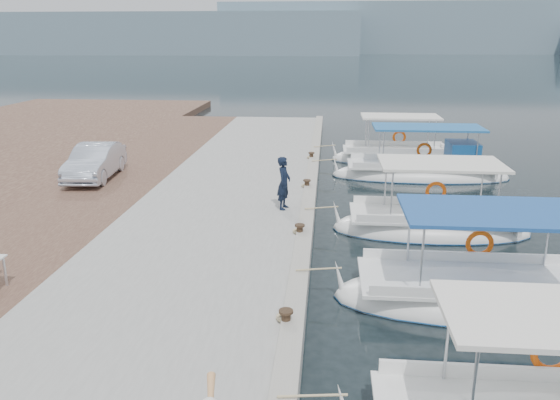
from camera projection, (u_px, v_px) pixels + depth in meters
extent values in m
plane|color=black|center=(310.00, 275.00, 13.97)|extent=(400.00, 400.00, 0.00)
cube|color=gray|center=(229.00, 205.00, 18.92)|extent=(6.00, 40.00, 0.50)
cube|color=#9D988B|center=(309.00, 198.00, 18.60)|extent=(0.44, 40.00, 0.12)
cube|color=brown|center=(90.00, 201.00, 19.34)|extent=(4.00, 40.00, 0.50)
cube|color=slate|center=(164.00, 34.00, 198.36)|extent=(140.00, 40.00, 14.00)
cube|color=slate|center=(434.00, 29.00, 208.48)|extent=(160.00, 40.00, 18.00)
cylinder|color=silver|center=(472.00, 399.00, 7.04)|extent=(0.05, 0.05, 1.60)
torus|color=#E9550C|center=(552.00, 354.00, 8.67)|extent=(0.68, 0.12, 0.68)
ellipsoid|color=white|center=(475.00, 301.00, 12.47)|extent=(6.46, 2.51, 1.30)
ellipsoid|color=#144C8F|center=(475.00, 302.00, 12.48)|extent=(6.49, 2.56, 0.22)
cube|color=white|center=(478.00, 281.00, 12.33)|extent=(5.30, 2.16, 0.08)
cube|color=#1F509C|center=(493.00, 212.00, 11.84)|extent=(3.88, 2.31, 0.08)
cylinder|color=silver|center=(422.00, 262.00, 11.32)|extent=(0.05, 0.05, 1.60)
torus|color=#E9550C|center=(480.00, 244.00, 13.31)|extent=(0.68, 0.12, 0.68)
ellipsoid|color=white|center=(430.00, 230.00, 17.02)|extent=(6.07, 2.38, 1.30)
ellipsoid|color=#144C8F|center=(430.00, 231.00, 17.03)|extent=(6.10, 2.43, 0.22)
cube|color=white|center=(432.00, 215.00, 16.88)|extent=(4.98, 2.05, 0.08)
cube|color=white|center=(441.00, 164.00, 16.40)|extent=(3.64, 2.19, 0.08)
cylinder|color=silver|center=(392.00, 197.00, 15.91)|extent=(0.05, 0.05, 1.60)
torus|color=#E9550C|center=(436.00, 192.00, 17.81)|extent=(0.68, 0.12, 0.68)
ellipsoid|color=white|center=(420.00, 177.00, 23.59)|extent=(7.55, 2.26, 1.30)
ellipsoid|color=#144C8F|center=(420.00, 177.00, 23.60)|extent=(7.59, 2.31, 0.22)
cube|color=white|center=(420.00, 165.00, 23.45)|extent=(6.19, 1.95, 0.08)
cube|color=#2165A9|center=(428.00, 127.00, 22.97)|extent=(4.53, 2.08, 0.08)
cylinder|color=silver|center=(383.00, 150.00, 22.55)|extent=(0.05, 0.05, 1.60)
torus|color=#E9550C|center=(424.00, 150.00, 24.32)|extent=(0.68, 0.12, 0.68)
cube|color=#144C8F|center=(462.00, 153.00, 23.15)|extent=(1.20, 1.59, 1.00)
ellipsoid|color=white|center=(394.00, 160.00, 26.76)|extent=(6.14, 2.30, 1.30)
ellipsoid|color=#144C8F|center=(394.00, 161.00, 26.77)|extent=(6.17, 2.34, 0.22)
cube|color=white|center=(395.00, 150.00, 26.62)|extent=(5.03, 1.97, 0.08)
cube|color=white|center=(400.00, 117.00, 26.14)|extent=(3.68, 2.11, 0.08)
cylinder|color=silver|center=(369.00, 137.00, 25.69)|extent=(0.05, 0.05, 1.60)
torus|color=#E9550C|center=(399.00, 137.00, 27.51)|extent=(0.68, 0.12, 0.68)
cylinder|color=black|center=(286.00, 318.00, 10.47)|extent=(0.18, 0.18, 0.30)
cylinder|color=black|center=(286.00, 311.00, 10.43)|extent=(0.28, 0.28, 0.05)
cylinder|color=black|center=(300.00, 230.00, 15.25)|extent=(0.18, 0.18, 0.30)
cylinder|color=black|center=(300.00, 225.00, 15.20)|extent=(0.28, 0.28, 0.05)
cylinder|color=black|center=(307.00, 184.00, 20.02)|extent=(0.18, 0.18, 0.30)
cylinder|color=black|center=(307.00, 180.00, 19.98)|extent=(0.28, 0.28, 0.05)
cylinder|color=black|center=(311.00, 156.00, 24.79)|extent=(0.18, 0.18, 0.30)
cylinder|color=black|center=(311.00, 153.00, 24.75)|extent=(0.28, 0.28, 0.05)
cone|color=#EAA566|center=(211.00, 396.00, 6.80)|extent=(0.24, 0.71, 0.28)
imported|color=black|center=(284.00, 183.00, 17.45)|extent=(0.53, 0.69, 1.71)
imported|color=silver|center=(95.00, 162.00, 21.33)|extent=(1.76, 4.15, 1.33)
cylinder|color=silver|center=(5.00, 271.00, 12.10)|extent=(0.06, 0.06, 0.70)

